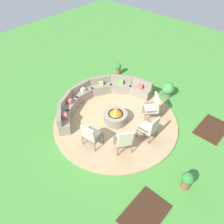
{
  "coord_description": "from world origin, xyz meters",
  "views": [
    {
      "loc": [
        -5.15,
        -4.44,
        6.72
      ],
      "look_at": [
        0.0,
        0.2,
        0.45
      ],
      "focal_mm": 36.73,
      "sensor_mm": 36.0,
      "label": 1
    }
  ],
  "objects_px": {
    "fire_pit": "(116,116)",
    "potted_plant_1": "(168,89)",
    "lounge_chair_front_right": "(124,140)",
    "lounge_chair_back_left": "(150,128)",
    "lounge_chair_front_left": "(91,135)",
    "potted_plant_2": "(187,180)",
    "curved_stone_bench": "(98,96)",
    "potted_plant_0": "(118,68)",
    "lounge_chair_back_right": "(153,106)"
  },
  "relations": [
    {
      "from": "fire_pit",
      "to": "potted_plant_1",
      "type": "bearing_deg",
      "value": -11.94
    },
    {
      "from": "lounge_chair_front_right",
      "to": "lounge_chair_back_left",
      "type": "xyz_separation_m",
      "value": [
        1.13,
        -0.31,
        -0.03
      ]
    },
    {
      "from": "fire_pit",
      "to": "lounge_chair_front_left",
      "type": "bearing_deg",
      "value": -173.65
    },
    {
      "from": "potted_plant_2",
      "to": "lounge_chair_back_left",
      "type": "bearing_deg",
      "value": 66.62
    },
    {
      "from": "lounge_chair_front_left",
      "to": "curved_stone_bench",
      "type": "bearing_deg",
      "value": 122.27
    },
    {
      "from": "potted_plant_0",
      "to": "potted_plant_1",
      "type": "distance_m",
      "value": 2.95
    },
    {
      "from": "fire_pit",
      "to": "potted_plant_1",
      "type": "height_order",
      "value": "fire_pit"
    },
    {
      "from": "curved_stone_bench",
      "to": "lounge_chair_back_left",
      "type": "height_order",
      "value": "lounge_chair_back_left"
    },
    {
      "from": "fire_pit",
      "to": "lounge_chair_front_left",
      "type": "xyz_separation_m",
      "value": [
        -1.53,
        -0.17,
        0.28
      ]
    },
    {
      "from": "fire_pit",
      "to": "lounge_chair_front_right",
      "type": "xyz_separation_m",
      "value": [
        -0.95,
        -1.22,
        0.29
      ]
    },
    {
      "from": "potted_plant_0",
      "to": "lounge_chair_front_right",
      "type": "bearing_deg",
      "value": -137.08
    },
    {
      "from": "lounge_chair_back_right",
      "to": "potted_plant_0",
      "type": "xyz_separation_m",
      "value": [
        1.63,
        3.27,
        -0.29
      ]
    },
    {
      "from": "lounge_chair_back_left",
      "to": "curved_stone_bench",
      "type": "bearing_deg",
      "value": 83.33
    },
    {
      "from": "lounge_chair_front_right",
      "to": "potted_plant_1",
      "type": "relative_size",
      "value": 1.58
    },
    {
      "from": "lounge_chair_back_right",
      "to": "potted_plant_2",
      "type": "xyz_separation_m",
      "value": [
        -1.93,
        -2.64,
        -0.26
      ]
    },
    {
      "from": "fire_pit",
      "to": "lounge_chair_back_right",
      "type": "distance_m",
      "value": 1.58
    },
    {
      "from": "curved_stone_bench",
      "to": "potted_plant_1",
      "type": "height_order",
      "value": "curved_stone_bench"
    },
    {
      "from": "potted_plant_0",
      "to": "lounge_chair_front_left",
      "type": "bearing_deg",
      "value": -150.39
    },
    {
      "from": "lounge_chair_front_right",
      "to": "potted_plant_2",
      "type": "relative_size",
      "value": 1.67
    },
    {
      "from": "lounge_chair_back_right",
      "to": "potted_plant_2",
      "type": "bearing_deg",
      "value": -171.54
    },
    {
      "from": "lounge_chair_back_right",
      "to": "potted_plant_2",
      "type": "distance_m",
      "value": 3.28
    },
    {
      "from": "curved_stone_bench",
      "to": "potted_plant_0",
      "type": "height_order",
      "value": "curved_stone_bench"
    },
    {
      "from": "lounge_chair_back_right",
      "to": "lounge_chair_front_right",
      "type": "bearing_deg",
      "value": 141.54
    },
    {
      "from": "potted_plant_1",
      "to": "potted_plant_2",
      "type": "xyz_separation_m",
      "value": [
        -3.69,
        -2.97,
        0.0
      ]
    },
    {
      "from": "lounge_chair_front_left",
      "to": "lounge_chair_back_left",
      "type": "bearing_deg",
      "value": 44.25
    },
    {
      "from": "lounge_chair_front_left",
      "to": "lounge_chair_back_left",
      "type": "xyz_separation_m",
      "value": [
        1.71,
        -1.36,
        -0.02
      ]
    },
    {
      "from": "lounge_chair_front_left",
      "to": "potted_plant_2",
      "type": "distance_m",
      "value": 3.53
    },
    {
      "from": "potted_plant_0",
      "to": "fire_pit",
      "type": "bearing_deg",
      "value": -140.85
    },
    {
      "from": "lounge_chair_back_right",
      "to": "potted_plant_1",
      "type": "distance_m",
      "value": 1.81
    },
    {
      "from": "potted_plant_1",
      "to": "fire_pit",
      "type": "bearing_deg",
      "value": 168.06
    },
    {
      "from": "potted_plant_0",
      "to": "potted_plant_1",
      "type": "bearing_deg",
      "value": -87.62
    },
    {
      "from": "lounge_chair_front_left",
      "to": "potted_plant_1",
      "type": "xyz_separation_m",
      "value": [
        4.5,
        -0.46,
        -0.23
      ]
    },
    {
      "from": "lounge_chair_back_left",
      "to": "potted_plant_0",
      "type": "height_order",
      "value": "lounge_chair_back_left"
    },
    {
      "from": "potted_plant_2",
      "to": "lounge_chair_front_left",
      "type": "bearing_deg",
      "value": 103.45
    },
    {
      "from": "curved_stone_bench",
      "to": "lounge_chair_back_left",
      "type": "xyz_separation_m",
      "value": [
        -0.23,
        -2.96,
        0.21
      ]
    },
    {
      "from": "lounge_chair_back_right",
      "to": "potted_plant_1",
      "type": "height_order",
      "value": "lounge_chair_back_right"
    },
    {
      "from": "curved_stone_bench",
      "to": "lounge_chair_front_right",
      "type": "xyz_separation_m",
      "value": [
        -1.36,
        -2.65,
        0.24
      ]
    },
    {
      "from": "lounge_chair_front_left",
      "to": "potted_plant_0",
      "type": "bearing_deg",
      "value": 112.27
    },
    {
      "from": "lounge_chair_front_right",
      "to": "lounge_chair_back_right",
      "type": "relative_size",
      "value": 0.97
    },
    {
      "from": "curved_stone_bench",
      "to": "fire_pit",
      "type": "bearing_deg",
      "value": -105.82
    },
    {
      "from": "fire_pit",
      "to": "lounge_chair_back_left",
      "type": "relative_size",
      "value": 0.92
    },
    {
      "from": "potted_plant_2",
      "to": "potted_plant_0",
      "type": "bearing_deg",
      "value": 58.93
    },
    {
      "from": "lounge_chair_front_right",
      "to": "potted_plant_2",
      "type": "bearing_deg",
      "value": -50.5
    },
    {
      "from": "lounge_chair_front_left",
      "to": "lounge_chair_front_right",
      "type": "height_order",
      "value": "lounge_chair_front_right"
    },
    {
      "from": "fire_pit",
      "to": "curved_stone_bench",
      "type": "distance_m",
      "value": 1.49
    },
    {
      "from": "potted_plant_0",
      "to": "potted_plant_2",
      "type": "height_order",
      "value": "potted_plant_2"
    },
    {
      "from": "lounge_chair_back_left",
      "to": "lounge_chair_back_right",
      "type": "bearing_deg",
      "value": 26.71
    },
    {
      "from": "lounge_chair_front_right",
      "to": "lounge_chair_back_left",
      "type": "distance_m",
      "value": 1.18
    },
    {
      "from": "potted_plant_1",
      "to": "lounge_chair_front_right",
      "type": "bearing_deg",
      "value": -171.47
    },
    {
      "from": "curved_stone_bench",
      "to": "lounge_chair_front_right",
      "type": "distance_m",
      "value": 2.99
    }
  ]
}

